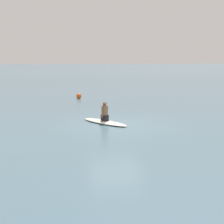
# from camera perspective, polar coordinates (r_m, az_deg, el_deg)

# --- Properties ---
(ground_plane) EXTENTS (400.00, 400.00, 0.00)m
(ground_plane) POSITION_cam_1_polar(r_m,az_deg,el_deg) (14.93, 0.60, -2.29)
(ground_plane) COLOR slate
(surfboard) EXTENTS (2.75, 2.00, 0.11)m
(surfboard) POSITION_cam_1_polar(r_m,az_deg,el_deg) (15.32, -1.29, -1.78)
(surfboard) COLOR silver
(surfboard) RESTS_ON ground
(person_paddler) EXTENTS (0.39, 0.38, 0.92)m
(person_paddler) POSITION_cam_1_polar(r_m,az_deg,el_deg) (15.24, -1.30, -0.04)
(person_paddler) COLOR black
(person_paddler) RESTS_ON surfboard
(buoy_marker) EXTENTS (0.41, 0.41, 0.41)m
(buoy_marker) POSITION_cam_1_polar(r_m,az_deg,el_deg) (25.07, -5.87, 2.82)
(buoy_marker) COLOR #E55919
(buoy_marker) RESTS_ON ground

